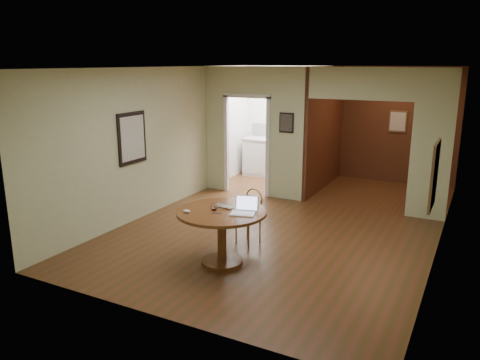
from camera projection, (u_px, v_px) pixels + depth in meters
The scene contains 11 objects.
floor at pixel (260, 244), 7.38m from camera, with size 5.00×5.00×0.00m, color #493015.
room_shell at pixel (303, 134), 9.94m from camera, with size 5.20×7.50×5.00m.
dining_table at pixel (222, 225), 6.52m from camera, with size 1.26×1.26×0.79m.
chair at pixel (250, 213), 7.30m from camera, with size 0.46×0.46×0.88m.
open_laptop at pixel (245, 209), 6.36m from camera, with size 0.38×0.36×0.23m.
closed_laptop at pixel (222, 207), 6.59m from camera, with size 0.31×0.20×0.02m, color #B1B1B6.
mouse at pixel (187, 211), 6.38m from camera, with size 0.11×0.06×0.04m, color white.
wine_glass at pixel (214, 207), 6.47m from camera, with size 0.09×0.09×0.10m, color white, non-canonical shape.
pen at pixel (217, 213), 6.34m from camera, with size 0.01×0.01×0.13m, color navy.
kitchen_cabinet at pixel (284, 159), 11.48m from camera, with size 2.06×0.60×0.94m.
grocery_bag at pixel (312, 136), 11.00m from camera, with size 0.30×0.26×0.30m, color beige.
Camera 1 is at (2.93, -6.26, 2.79)m, focal length 35.00 mm.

